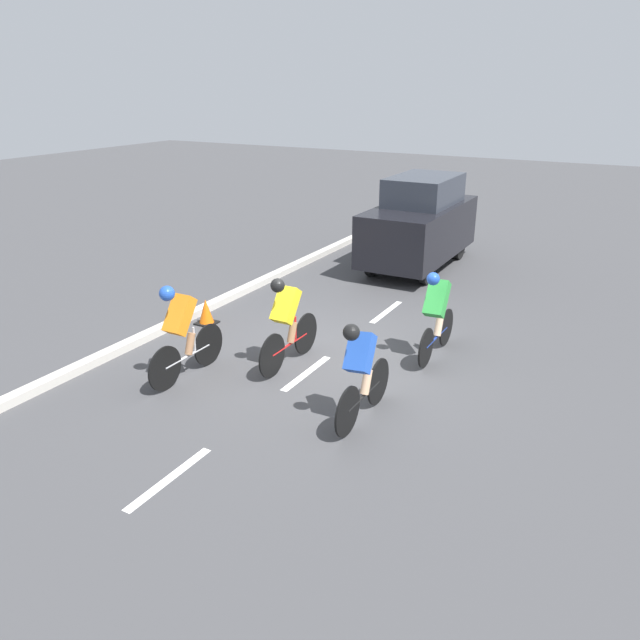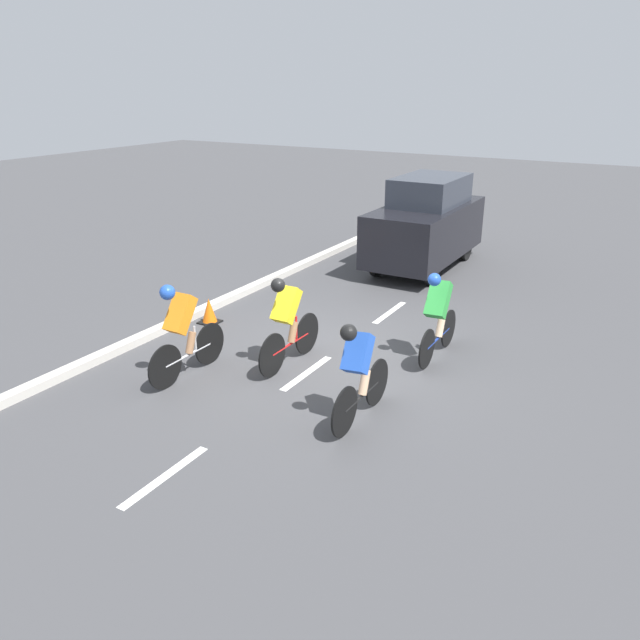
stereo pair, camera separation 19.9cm
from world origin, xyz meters
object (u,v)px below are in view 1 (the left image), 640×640
object	(u,v)px
cyclist_blue	(361,369)
cyclist_yellow	(287,320)
cyclist_orange	(182,329)
support_car	(420,223)
traffic_cone	(206,312)
cyclist_green	(436,312)

from	to	relation	value
cyclist_blue	cyclist_yellow	bearing A→B (deg)	-29.66
cyclist_orange	cyclist_yellow	bearing A→B (deg)	-134.90
cyclist_yellow	support_car	world-z (taller)	support_car
support_car	traffic_cone	xyz separation A→B (m)	(2.14, 5.65, -0.86)
cyclist_blue	support_car	size ratio (longest dim) A/B	0.42
support_car	cyclist_orange	bearing A→B (deg)	82.94
cyclist_blue	cyclist_green	distance (m)	2.51
cyclist_yellow	traffic_cone	xyz separation A→B (m)	(2.34, -0.85, -0.57)
cyclist_orange	cyclist_blue	bearing A→B (deg)	-177.14
cyclist_orange	traffic_cone	bearing A→B (deg)	-59.48
cyclist_yellow	cyclist_blue	bearing A→B (deg)	150.34
cyclist_orange	support_car	size ratio (longest dim) A/B	0.43
cyclist_blue	cyclist_orange	size ratio (longest dim) A/B	0.97
cyclist_yellow	cyclist_green	distance (m)	2.46
cyclist_green	support_car	xyz separation A→B (m)	(2.17, -5.02, 0.30)
cyclist_blue	traffic_cone	size ratio (longest dim) A/B	3.40
cyclist_yellow	traffic_cone	size ratio (longest dim) A/B	3.57
cyclist_blue	support_car	xyz separation A→B (m)	(1.98, -7.51, 0.32)
cyclist_green	support_car	world-z (taller)	support_car
cyclist_blue	traffic_cone	bearing A→B (deg)	-24.39
cyclist_blue	cyclist_yellow	xyz separation A→B (m)	(1.78, -1.01, 0.03)
cyclist_orange	support_car	bearing A→B (deg)	-97.06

